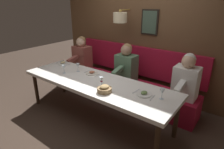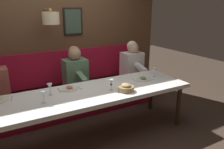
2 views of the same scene
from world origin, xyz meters
name	(u,v)px [view 1 (image 1 of 2)]	position (x,y,z in m)	size (l,w,h in m)	color
ground_plane	(97,118)	(0.00, 0.00, 0.00)	(12.00, 12.00, 0.00)	#423328
dining_table	(96,84)	(0.00, 0.00, 0.68)	(0.90, 2.85, 0.74)	white
banquette_bench	(124,90)	(0.89, 0.00, 0.23)	(0.52, 3.05, 0.45)	maroon
back_wall_panel	(140,33)	(1.46, 0.00, 1.36)	(0.59, 4.25, 2.90)	brown
diner_nearest	(186,78)	(0.88, -1.24, 0.82)	(0.60, 0.40, 0.79)	white
diner_near	(126,64)	(0.88, -0.04, 0.82)	(0.60, 0.40, 0.79)	#567A5B
diner_middle	(82,54)	(0.88, 1.23, 0.82)	(0.60, 0.40, 0.79)	#934C42
place_setting_0	(63,63)	(0.28, 1.20, 0.75)	(0.24, 0.32, 0.05)	silver
place_setting_1	(92,73)	(0.22, 0.29, 0.75)	(0.24, 0.32, 0.05)	silver
place_setting_2	(144,94)	(0.06, -0.90, 0.75)	(0.24, 0.32, 0.05)	silver
wine_glass_0	(101,80)	(-0.10, -0.22, 0.86)	(0.07, 0.07, 0.16)	silver
wine_glass_1	(162,91)	(0.09, -1.16, 0.86)	(0.07, 0.07, 0.16)	silver
wine_glass_2	(78,66)	(0.15, 0.59, 0.86)	(0.07, 0.07, 0.16)	silver
wine_glass_3	(64,67)	(-0.08, 0.73, 0.86)	(0.07, 0.07, 0.16)	silver
bread_bowl	(104,89)	(-0.23, -0.38, 0.79)	(0.22, 0.22, 0.12)	#9E7F56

